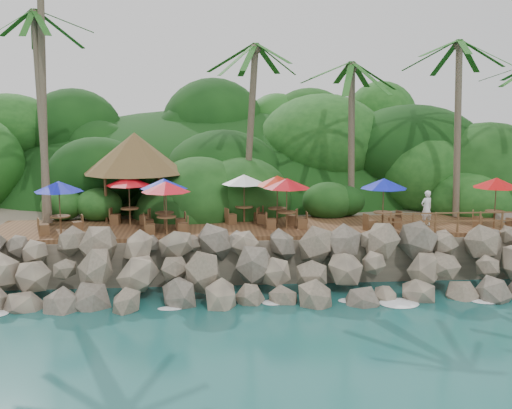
{
  "coord_description": "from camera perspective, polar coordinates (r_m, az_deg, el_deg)",
  "views": [
    {
      "loc": [
        -2.41,
        -24.01,
        8.31
      ],
      "look_at": [
        0.0,
        6.0,
        3.4
      ],
      "focal_mm": 42.55,
      "sensor_mm": 36.0,
      "label": 1
    }
  ],
  "objects": [
    {
      "name": "terrace",
      "position": [
        30.72,
        0.0,
        -2.21
      ],
      "size": [
        26.0,
        5.0,
        0.2
      ],
      "primitive_type": "cube",
      "color": "brown",
      "rests_on": "land_base"
    },
    {
      "name": "palms",
      "position": [
        33.09,
        2.81,
        16.04
      ],
      "size": [
        32.58,
        7.56,
        14.81
      ],
      "color": "brown",
      "rests_on": "ground"
    },
    {
      "name": "palapa",
      "position": [
        33.51,
        -11.33,
        4.77
      ],
      "size": [
        5.54,
        5.54,
        4.6
      ],
      "color": "brown",
      "rests_on": "ground"
    },
    {
      "name": "seawall",
      "position": [
        27.09,
        0.68,
        -6.07
      ],
      "size": [
        29.0,
        4.0,
        2.3
      ],
      "primitive_type": null,
      "color": "gray",
      "rests_on": "ground"
    },
    {
      "name": "jungle_hill",
      "position": [
        48.29,
        -1.66,
        -0.65
      ],
      "size": [
        44.8,
        28.0,
        15.4
      ],
      "primitive_type": "ellipsoid",
      "color": "#143811",
      "rests_on": "ground"
    },
    {
      "name": "foam_line",
      "position": [
        25.8,
        1.03,
        -9.46
      ],
      "size": [
        25.2,
        0.8,
        0.06
      ],
      "color": "white",
      "rests_on": "ground"
    },
    {
      "name": "railing",
      "position": [
        30.61,
        18.46,
        -1.39
      ],
      "size": [
        7.2,
        0.1,
        1.0
      ],
      "color": "brown",
      "rests_on": "terrace"
    },
    {
      "name": "land_base",
      "position": [
        40.74,
        -1.12,
        -1.0
      ],
      "size": [
        32.0,
        25.2,
        2.1
      ],
      "primitive_type": "cube",
      "color": "gray",
      "rests_on": "ground"
    },
    {
      "name": "waiter",
      "position": [
        31.74,
        15.73,
        -0.35
      ],
      "size": [
        0.76,
        0.62,
        1.81
      ],
      "primitive_type": "imported",
      "rotation": [
        0.0,
        0.0,
        3.47
      ],
      "color": "white",
      "rests_on": "terrace"
    },
    {
      "name": "jungle_foliage",
      "position": [
        39.96,
        -1.03,
        -2.74
      ],
      "size": [
        44.0,
        16.0,
        12.0
      ],
      "primitive_type": null,
      "color": "#143811",
      "rests_on": "ground"
    },
    {
      "name": "ground",
      "position": [
        25.52,
        1.09,
        -9.74
      ],
      "size": [
        140.0,
        140.0,
        0.0
      ],
      "primitive_type": "plane",
      "color": "#19514F",
      "rests_on": "ground"
    },
    {
      "name": "dining_clusters",
      "position": [
        29.85,
        -0.94,
        1.71
      ],
      "size": [
        23.54,
        4.9,
        2.52
      ],
      "color": "brown",
      "rests_on": "terrace"
    }
  ]
}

